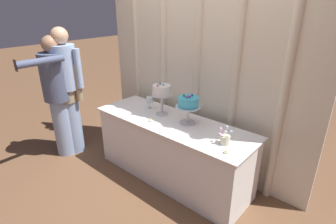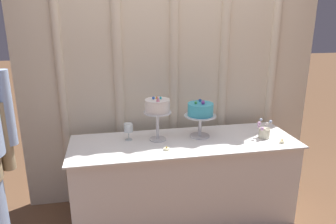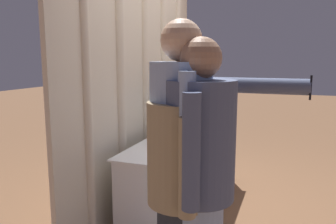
{
  "view_description": "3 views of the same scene",
  "coord_description": "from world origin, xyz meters",
  "px_view_note": "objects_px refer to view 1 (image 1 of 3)",
  "views": [
    {
      "loc": [
        1.77,
        -2.0,
        2.03
      ],
      "look_at": [
        -0.12,
        0.17,
        0.82
      ],
      "focal_mm": 28.42,
      "sensor_mm": 36.0,
      "label": 1
    },
    {
      "loc": [
        -0.63,
        -2.38,
        1.8
      ],
      "look_at": [
        -0.15,
        0.07,
        1.04
      ],
      "focal_mm": 33.85,
      "sensor_mm": 36.0,
      "label": 2
    },
    {
      "loc": [
        -3.1,
        -0.87,
        1.53
      ],
      "look_at": [
        -0.19,
        0.22,
        1.03
      ],
      "focal_mm": 35.13,
      "sensor_mm": 36.0,
      "label": 3
    }
  ],
  "objects_px": {
    "cake_table": "(172,150)",
    "tealight_far_left": "(150,120)",
    "tealight_near_left": "(226,152)",
    "cake_display_nearleft": "(162,92)",
    "cake_display_nearright": "(188,104)",
    "flower_vase": "(225,138)",
    "guest_man_pink_jacket": "(67,87)",
    "guest_girl_blue_dress": "(58,93)",
    "wine_glass": "(150,100)",
    "guest_man_dark_suit": "(66,97)"
  },
  "relations": [
    {
      "from": "tealight_near_left",
      "to": "guest_girl_blue_dress",
      "type": "xyz_separation_m",
      "value": [
        -2.32,
        -0.35,
        0.12
      ]
    },
    {
      "from": "guest_girl_blue_dress",
      "to": "flower_vase",
      "type": "bearing_deg",
      "value": 12.39
    },
    {
      "from": "cake_display_nearright",
      "to": "tealight_near_left",
      "type": "bearing_deg",
      "value": -23.78
    },
    {
      "from": "wine_glass",
      "to": "guest_girl_blue_dress",
      "type": "relative_size",
      "value": 0.09
    },
    {
      "from": "cake_table",
      "to": "guest_man_dark_suit",
      "type": "xyz_separation_m",
      "value": [
        -1.52,
        -0.45,
        0.44
      ]
    },
    {
      "from": "tealight_near_left",
      "to": "guest_man_pink_jacket",
      "type": "height_order",
      "value": "guest_man_pink_jacket"
    },
    {
      "from": "wine_glass",
      "to": "flower_vase",
      "type": "distance_m",
      "value": 1.2
    },
    {
      "from": "cake_table",
      "to": "tealight_near_left",
      "type": "distance_m",
      "value": 0.92
    },
    {
      "from": "cake_table",
      "to": "tealight_near_left",
      "type": "height_order",
      "value": "tealight_near_left"
    },
    {
      "from": "cake_table",
      "to": "cake_display_nearleft",
      "type": "bearing_deg",
      "value": 162.48
    },
    {
      "from": "flower_vase",
      "to": "guest_man_dark_suit",
      "type": "height_order",
      "value": "guest_man_dark_suit"
    },
    {
      "from": "tealight_near_left",
      "to": "guest_man_pink_jacket",
      "type": "distance_m",
      "value": 2.3
    },
    {
      "from": "tealight_far_left",
      "to": "guest_man_pink_jacket",
      "type": "xyz_separation_m",
      "value": [
        -1.28,
        -0.27,
        0.19
      ]
    },
    {
      "from": "flower_vase",
      "to": "tealight_far_left",
      "type": "distance_m",
      "value": 0.9
    },
    {
      "from": "guest_man_pink_jacket",
      "to": "cake_display_nearright",
      "type": "bearing_deg",
      "value": 17.33
    },
    {
      "from": "cake_display_nearright",
      "to": "tealight_far_left",
      "type": "xyz_separation_m",
      "value": [
        -0.35,
        -0.24,
        -0.22
      ]
    },
    {
      "from": "flower_vase",
      "to": "guest_man_pink_jacket",
      "type": "relative_size",
      "value": 0.1
    },
    {
      "from": "cake_display_nearright",
      "to": "tealight_near_left",
      "type": "relative_size",
      "value": 8.35
    },
    {
      "from": "wine_glass",
      "to": "guest_girl_blue_dress",
      "type": "distance_m",
      "value": 1.24
    },
    {
      "from": "cake_table",
      "to": "flower_vase",
      "type": "height_order",
      "value": "flower_vase"
    },
    {
      "from": "cake_display_nearright",
      "to": "guest_man_dark_suit",
      "type": "bearing_deg",
      "value": -162.55
    },
    {
      "from": "cake_display_nearleft",
      "to": "cake_display_nearright",
      "type": "distance_m",
      "value": 0.39
    },
    {
      "from": "cake_table",
      "to": "cake_display_nearright",
      "type": "relative_size",
      "value": 5.77
    },
    {
      "from": "guest_girl_blue_dress",
      "to": "guest_man_dark_suit",
      "type": "bearing_deg",
      "value": 91.86
    },
    {
      "from": "cake_display_nearleft",
      "to": "wine_glass",
      "type": "distance_m",
      "value": 0.31
    },
    {
      "from": "cake_table",
      "to": "guest_girl_blue_dress",
      "type": "bearing_deg",
      "value": -159.9
    },
    {
      "from": "cake_table",
      "to": "wine_glass",
      "type": "distance_m",
      "value": 0.69
    },
    {
      "from": "cake_table",
      "to": "wine_glass",
      "type": "height_order",
      "value": "wine_glass"
    },
    {
      "from": "cake_display_nearleft",
      "to": "flower_vase",
      "type": "height_order",
      "value": "cake_display_nearleft"
    },
    {
      "from": "guest_man_dark_suit",
      "to": "tealight_near_left",
      "type": "bearing_deg",
      "value": 5.96
    },
    {
      "from": "cake_display_nearleft",
      "to": "guest_girl_blue_dress",
      "type": "distance_m",
      "value": 1.44
    },
    {
      "from": "cake_display_nearright",
      "to": "tealight_near_left",
      "type": "xyz_separation_m",
      "value": [
        0.65,
        -0.28,
        -0.22
      ]
    },
    {
      "from": "guest_man_dark_suit",
      "to": "guest_girl_blue_dress",
      "type": "distance_m",
      "value": 0.13
    },
    {
      "from": "wine_glass",
      "to": "guest_man_dark_suit",
      "type": "xyz_separation_m",
      "value": [
        -1.04,
        -0.57,
        -0.05
      ]
    },
    {
      "from": "flower_vase",
      "to": "guest_man_pink_jacket",
      "type": "bearing_deg",
      "value": -170.47
    },
    {
      "from": "cake_display_nearright",
      "to": "tealight_near_left",
      "type": "distance_m",
      "value": 0.74
    },
    {
      "from": "cake_display_nearright",
      "to": "wine_glass",
      "type": "height_order",
      "value": "cake_display_nearright"
    },
    {
      "from": "cake_display_nearright",
      "to": "guest_man_pink_jacket",
      "type": "xyz_separation_m",
      "value": [
        -1.63,
        -0.51,
        -0.03
      ]
    },
    {
      "from": "cake_display_nearleft",
      "to": "cake_display_nearright",
      "type": "height_order",
      "value": "cake_display_nearleft"
    },
    {
      "from": "cake_display_nearright",
      "to": "flower_vase",
      "type": "bearing_deg",
      "value": -14.57
    },
    {
      "from": "cake_display_nearleft",
      "to": "guest_man_dark_suit",
      "type": "xyz_separation_m",
      "value": [
        -1.29,
        -0.52,
        -0.23
      ]
    },
    {
      "from": "guest_man_pink_jacket",
      "to": "guest_girl_blue_dress",
      "type": "relative_size",
      "value": 1.06
    },
    {
      "from": "cake_display_nearleft",
      "to": "tealight_near_left",
      "type": "xyz_separation_m",
      "value": [
        1.03,
        -0.28,
        -0.28
      ]
    },
    {
      "from": "cake_display_nearright",
      "to": "tealight_far_left",
      "type": "relative_size",
      "value": 6.67
    },
    {
      "from": "cake_display_nearright",
      "to": "guest_man_pink_jacket",
      "type": "height_order",
      "value": "guest_man_pink_jacket"
    },
    {
      "from": "guest_man_dark_suit",
      "to": "guest_girl_blue_dress",
      "type": "bearing_deg",
      "value": -88.14
    },
    {
      "from": "cake_table",
      "to": "guest_man_pink_jacket",
      "type": "xyz_separation_m",
      "value": [
        -1.47,
        -0.43,
        0.58
      ]
    },
    {
      "from": "guest_man_dark_suit",
      "to": "guest_girl_blue_dress",
      "type": "height_order",
      "value": "guest_girl_blue_dress"
    },
    {
      "from": "guest_man_pink_jacket",
      "to": "guest_girl_blue_dress",
      "type": "bearing_deg",
      "value": -109.04
    },
    {
      "from": "cake_table",
      "to": "tealight_far_left",
      "type": "relative_size",
      "value": 38.47
    }
  ]
}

